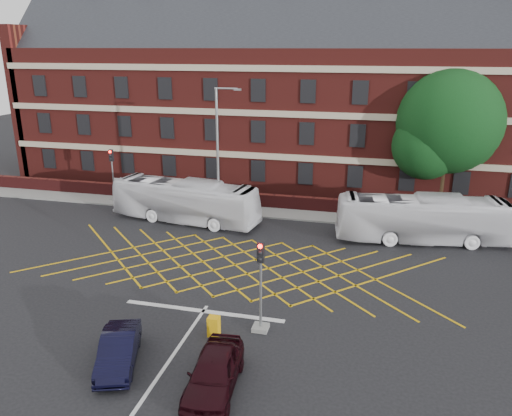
% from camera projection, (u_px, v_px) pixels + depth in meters
% --- Properties ---
extents(ground, '(120.00, 120.00, 0.00)m').
position_uv_depth(ground, '(225.00, 280.00, 27.29)').
color(ground, black).
rests_on(ground, ground).
extents(victorian_building, '(51.00, 12.17, 20.40)m').
position_uv_depth(victorian_building, '(298.00, 96.00, 45.10)').
color(victorian_building, maroon).
rests_on(victorian_building, ground).
extents(boundary_wall, '(56.00, 0.50, 1.10)m').
position_uv_depth(boundary_wall, '(274.00, 202.00, 39.11)').
color(boundary_wall, '#4A1314').
rests_on(boundary_wall, ground).
extents(far_pavement, '(60.00, 3.00, 0.12)m').
position_uv_depth(far_pavement, '(271.00, 211.00, 38.34)').
color(far_pavement, slate).
rests_on(far_pavement, ground).
extents(box_junction_hatching, '(8.22, 8.22, 0.02)m').
position_uv_depth(box_junction_hatching, '(235.00, 265.00, 29.13)').
color(box_junction_hatching, '#CC990C').
rests_on(box_junction_hatching, ground).
extents(stop_line, '(8.00, 0.30, 0.02)m').
position_uv_depth(stop_line, '(203.00, 311.00, 24.05)').
color(stop_line, silver).
rests_on(stop_line, ground).
extents(centre_line, '(0.15, 14.00, 0.02)m').
position_uv_depth(centre_line, '(143.00, 399.00, 18.05)').
color(centre_line, silver).
rests_on(centre_line, ground).
extents(bus_left, '(11.24, 4.16, 3.06)m').
position_uv_depth(bus_left, '(185.00, 201.00, 35.95)').
color(bus_left, white).
rests_on(bus_left, ground).
extents(bus_right, '(11.25, 4.01, 3.07)m').
position_uv_depth(bus_right, '(422.00, 219.00, 32.23)').
color(bus_right, silver).
rests_on(bus_right, ground).
extents(car_navy, '(2.57, 4.11, 1.28)m').
position_uv_depth(car_navy, '(118.00, 350.00, 19.89)').
color(car_navy, black).
rests_on(car_navy, ground).
extents(car_maroon, '(2.08, 4.43, 1.47)m').
position_uv_depth(car_maroon, '(214.00, 372.00, 18.40)').
color(car_maroon, black).
rests_on(car_maroon, ground).
extents(deciduous_tree, '(8.00, 7.88, 10.71)m').
position_uv_depth(deciduous_tree, '(447.00, 129.00, 37.61)').
color(deciduous_tree, black).
rests_on(deciduous_tree, ground).
extents(traffic_light_near, '(0.70, 0.70, 4.27)m').
position_uv_depth(traffic_light_near, '(261.00, 295.00, 21.94)').
color(traffic_light_near, slate).
rests_on(traffic_light_near, ground).
extents(traffic_light_far, '(0.70, 0.70, 4.27)m').
position_uv_depth(traffic_light_far, '(113.00, 180.00, 40.66)').
color(traffic_light_far, slate).
rests_on(traffic_light_far, ground).
extents(street_lamp, '(2.25, 1.00, 9.53)m').
position_uv_depth(street_lamp, '(219.00, 177.00, 35.35)').
color(street_lamp, slate).
rests_on(street_lamp, ground).
extents(direction_signs, '(1.10, 0.16, 2.20)m').
position_uv_depth(direction_signs, '(121.00, 187.00, 39.98)').
color(direction_signs, gray).
rests_on(direction_signs, ground).
extents(utility_cabinet, '(0.50, 0.44, 0.93)m').
position_uv_depth(utility_cabinet, '(214.00, 326.00, 21.90)').
color(utility_cabinet, '#DEA00D').
rests_on(utility_cabinet, ground).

